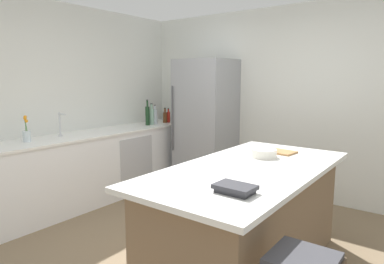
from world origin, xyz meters
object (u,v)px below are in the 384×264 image
kitchen_island (248,218)px  cookbook_stack (235,189)px  wine_bottle (148,115)px  mixing_bowl (264,153)px  olive_oil_bottle (155,116)px  gin_bottle (152,116)px  cutting_board (279,152)px  syrup_bottle (165,117)px  vinegar_bottle (173,115)px  hot_sauce_bottle (168,117)px  soda_bottle (155,116)px  refrigerator (206,124)px  sink_faucet (60,124)px  flower_vase (27,134)px

kitchen_island → cookbook_stack: size_ratio=8.21×
kitchen_island → cookbook_stack: bearing=-70.1°
wine_bottle → mixing_bowl: (2.35, -0.87, -0.13)m
olive_oil_bottle → gin_bottle: (0.11, -0.19, 0.02)m
cutting_board → syrup_bottle: bearing=157.7°
vinegar_bottle → cookbook_stack: 3.59m
hot_sauce_bottle → soda_bottle: soda_bottle is taller
refrigerator → cutting_board: refrigerator is taller
kitchen_island → gin_bottle: gin_bottle is taller
olive_oil_bottle → soda_bottle: bearing=-46.9°
mixing_bowl → wine_bottle: bearing=159.7°
vinegar_bottle → olive_oil_bottle: vinegar_bottle is taller
syrup_bottle → gin_bottle: bearing=-93.1°
soda_bottle → gin_bottle: bearing=-78.2°
sink_faucet → cookbook_stack: 2.79m
cookbook_stack → kitchen_island: bearing=109.9°
sink_faucet → soda_bottle: 1.60m
hot_sauce_bottle → wine_bottle: (-0.02, -0.47, 0.06)m
refrigerator → mixing_bowl: bearing=-39.7°
syrup_bottle → mixing_bowl: 2.65m
sink_faucet → cookbook_stack: size_ratio=1.16×
mixing_bowl → cookbook_stack: bearing=-74.5°
syrup_bottle → wine_bottle: wine_bottle is taller
sink_faucet → syrup_bottle: bearing=86.1°
vinegar_bottle → hot_sauce_bottle: vinegar_bottle is taller
olive_oil_bottle → gin_bottle: bearing=-60.7°
kitchen_island → cutting_board: 0.82m
kitchen_island → soda_bottle: bearing=149.1°
gin_bottle → kitchen_island: bearing=-29.4°
gin_bottle → cutting_board: gin_bottle is taller
syrup_bottle → cutting_board: 2.56m
kitchen_island → syrup_bottle: size_ratio=8.81×
gin_bottle → cutting_board: bearing=-15.9°
refrigerator → vinegar_bottle: (-0.76, 0.15, 0.07)m
flower_vase → gin_bottle: size_ratio=0.91×
kitchen_island → refrigerator: 2.38m
olive_oil_bottle → cutting_board: size_ratio=0.83×
olive_oil_bottle → cookbook_stack: bearing=-38.5°
flower_vase → mixing_bowl: flower_vase is taller
kitchen_island → cutting_board: size_ratio=6.48×
flower_vase → olive_oil_bottle: bearing=90.1°
gin_bottle → wine_bottle: bearing=-89.2°
kitchen_island → gin_bottle: (-2.41, 1.35, 0.60)m
sink_faucet → mixing_bowl: 2.52m
sink_faucet → hot_sauce_bottle: (0.13, 1.87, -0.06)m
kitchen_island → gin_bottle: 2.83m
cookbook_stack → cutting_board: size_ratio=0.79×
kitchen_island → hot_sauce_bottle: hot_sauce_bottle is taller
vinegar_bottle → syrup_bottle: 0.19m
sink_faucet → cookbook_stack: bearing=-10.2°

